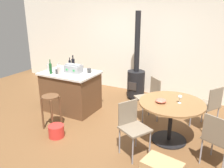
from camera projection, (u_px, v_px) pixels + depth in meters
name	position (u px, v px, depth m)	size (l,w,h in m)	color
ground_plane	(92.00, 124.00, 4.73)	(8.80, 8.80, 0.00)	brown
back_wall	(137.00, 42.00, 6.26)	(8.00, 0.10, 2.70)	silver
kitchen_island	(71.00, 91.00, 5.30)	(1.20, 0.87, 0.89)	brown
wooden_stool	(51.00, 105.00, 4.47)	(0.32, 0.32, 0.67)	brown
dining_table	(171.00, 111.00, 4.00)	(1.11, 1.11, 0.73)	black
folding_chair_near	(150.00, 96.00, 4.80)	(0.56, 0.56, 0.88)	#7F705B
folding_chair_far	(132.00, 124.00, 3.66)	(0.54, 0.54, 0.87)	#7F705B
folding_chair_left	(218.00, 137.00, 3.34)	(0.52, 0.52, 0.85)	#7F705B
folding_chair_right	(209.00, 104.00, 4.39)	(0.55, 0.55, 0.88)	#7F705B
wood_stove	(136.00, 78.00, 5.92)	(0.44, 0.45, 2.18)	black
toolbox	(74.00, 69.00, 5.11)	(0.37, 0.24, 0.19)	gray
bottle_0	(59.00, 71.00, 4.87)	(0.08, 0.08, 0.28)	#B7B2AD
bottle_1	(48.00, 68.00, 5.22)	(0.07, 0.07, 0.20)	#B7B2AD
bottle_2	(70.00, 64.00, 5.51)	(0.06, 0.06, 0.24)	black
bottle_3	(73.00, 63.00, 5.42)	(0.08, 0.08, 0.32)	black
bottle_4	(51.00, 68.00, 5.01)	(0.06, 0.06, 0.31)	#194C23
cup_0	(57.00, 71.00, 5.04)	(0.13, 0.09, 0.10)	#383838
cup_1	(89.00, 71.00, 5.09)	(0.12, 0.09, 0.10)	#383838
cup_2	(67.00, 67.00, 5.41)	(0.11, 0.07, 0.09)	white
cup_3	(59.00, 67.00, 5.42)	(0.11, 0.07, 0.11)	white
wine_glass	(180.00, 97.00, 3.88)	(0.07, 0.07, 0.14)	silver
serving_bowl	(161.00, 101.00, 3.92)	(0.18, 0.18, 0.07)	#DB6651
plastic_bucket	(56.00, 131.00, 4.26)	(0.28, 0.28, 0.22)	red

